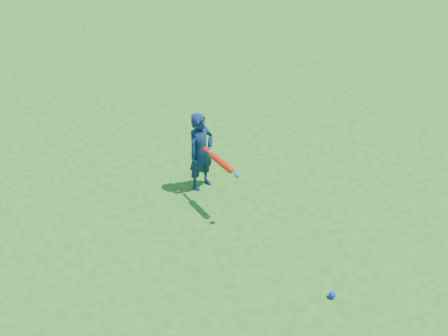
% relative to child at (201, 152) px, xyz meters
% --- Properties ---
extents(ground, '(80.00, 80.00, 0.00)m').
position_rel_child_xyz_m(ground, '(0.03, -0.31, -0.52)').
color(ground, '#206618').
rests_on(ground, ground).
extents(child, '(0.33, 0.43, 1.04)m').
position_rel_child_xyz_m(child, '(0.00, 0.00, 0.00)').
color(child, '#0F2249').
rests_on(child, ground).
extents(ground_ball_blue, '(0.07, 0.07, 0.07)m').
position_rel_child_xyz_m(ground_ball_blue, '(2.12, -0.85, -0.49)').
color(ground_ball_blue, '#0C1ED8').
rests_on(ground_ball_blue, ground).
extents(bat_swing, '(0.65, 0.32, 0.08)m').
position_rel_child_xyz_m(bat_swing, '(0.48, -0.26, 0.15)').
color(bat_swing, red).
rests_on(bat_swing, ground).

